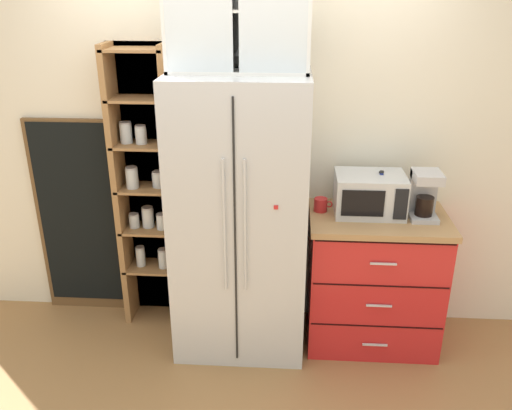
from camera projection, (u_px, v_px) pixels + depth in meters
ground_plane at (242, 338)px, 3.76m from camera, size 10.50×10.50×0.00m
wall_back_cream at (245, 148)px, 3.63m from camera, size 4.82×0.10×2.55m
refrigerator at (241, 218)px, 3.42m from camera, size 0.84×0.68×1.84m
pantry_shelf_column at (148, 188)px, 3.68m from camera, size 0.45×0.27×1.98m
counter_cabinet at (373, 279)px, 3.59m from camera, size 0.89×0.59×0.94m
microwave at (369, 194)px, 3.41m from camera, size 0.44×0.33×0.26m
coffee_maker at (424, 194)px, 3.34m from camera, size 0.17×0.20×0.31m
mug_red at (321, 205)px, 3.47m from camera, size 0.12×0.09×0.09m
bottle_cobalt at (380, 194)px, 3.42m from camera, size 0.06×0.06×0.28m
bottle_clear at (379, 194)px, 3.44m from camera, size 0.06×0.06×0.27m
upper_cabinet at (239, 10)px, 2.98m from camera, size 0.81×0.32×0.67m
chalkboard_menu at (78, 218)px, 3.85m from camera, size 0.60×0.04×1.47m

